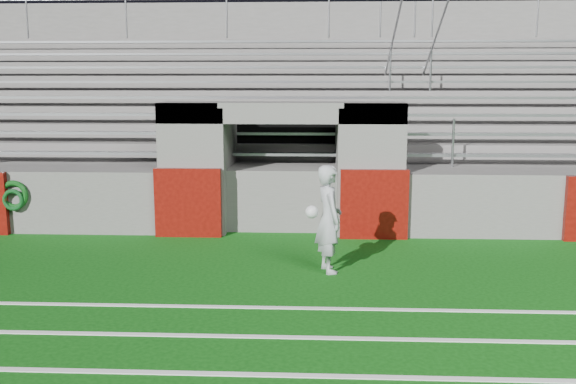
{
  "coord_description": "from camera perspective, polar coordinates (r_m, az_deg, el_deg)",
  "views": [
    {
      "loc": [
        0.72,
        -9.19,
        3.0
      ],
      "look_at": [
        0.2,
        1.8,
        1.1
      ],
      "focal_mm": 40.0,
      "sensor_mm": 36.0,
      "label": 1
    }
  ],
  "objects": [
    {
      "name": "ground",
      "position": [
        9.69,
        -1.7,
        -8.23
      ],
      "size": [
        90.0,
        90.0,
        0.0
      ],
      "primitive_type": "plane",
      "color": "#0B460C",
      "rests_on": "ground"
    },
    {
      "name": "stadium_structure",
      "position": [
        17.24,
        0.3,
        4.78
      ],
      "size": [
        26.0,
        8.48,
        5.42
      ],
      "color": "#5A5856",
      "rests_on": "ground"
    },
    {
      "name": "goalkeeper_with_ball",
      "position": [
        10.16,
        3.62,
        -2.38
      ],
      "size": [
        0.66,
        0.72,
        1.72
      ],
      "color": "#9FA2A8",
      "rests_on": "ground"
    },
    {
      "name": "hose_coil",
      "position": [
        13.7,
        -23.21,
        -0.37
      ],
      "size": [
        0.58,
        0.15,
        0.6
      ],
      "color": "#0D4512",
      "rests_on": "ground"
    }
  ]
}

